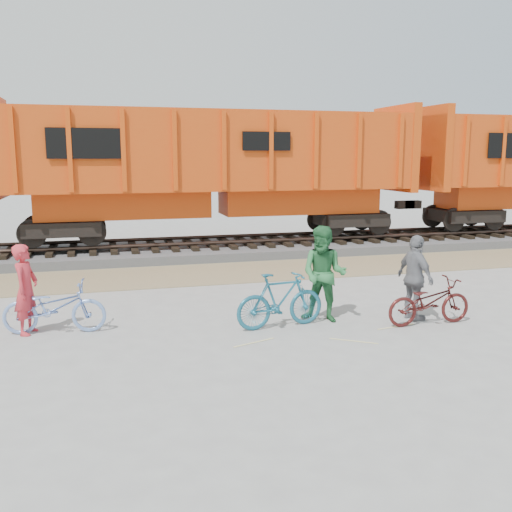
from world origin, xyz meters
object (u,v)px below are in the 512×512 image
object	(u,v)px
hopper_car_center	(214,167)
bicycle_maroon	(429,302)
person_woman	(415,278)
bicycle_teal	(280,300)
bicycle_blue	(54,307)
person_man	(324,274)
person_solo	(26,289)

from	to	relation	value
hopper_car_center	bicycle_maroon	size ratio (longest dim) A/B	7.71
person_woman	hopper_car_center	bearing A→B (deg)	6.49
bicycle_teal	person_woman	distance (m)	2.89
person_woman	bicycle_teal	bearing A→B (deg)	77.90
bicycle_blue	person_woman	xyz separation A→B (m)	(7.16, -1.02, 0.38)
person_man	bicycle_teal	bearing A→B (deg)	-132.21
person_woman	bicycle_blue	bearing A→B (deg)	73.98
bicycle_blue	person_woman	bearing A→B (deg)	-90.80
bicycle_blue	person_man	bearing A→B (deg)	-89.27
hopper_car_center	person_woman	xyz separation A→B (m)	(2.37, -9.22, -2.11)
person_solo	person_woman	distance (m)	7.74
hopper_car_center	bicycle_blue	bearing A→B (deg)	-120.26
hopper_car_center	person_solo	distance (m)	9.90
bicycle_maroon	person_man	distance (m)	2.18
bicycle_blue	bicycle_maroon	bearing A→B (deg)	-93.76
bicycle_teal	person_man	xyz separation A→B (m)	(1.00, 0.20, 0.43)
bicycle_blue	bicycle_maroon	xyz separation A→B (m)	(7.26, -1.42, -0.03)
bicycle_blue	bicycle_teal	size ratio (longest dim) A/B	1.04
bicycle_blue	person_woman	world-z (taller)	person_woman
bicycle_maroon	person_man	bearing A→B (deg)	67.06
person_solo	person_man	world-z (taller)	person_man
bicycle_teal	bicycle_maroon	size ratio (longest dim) A/B	1.02
bicycle_blue	person_man	size ratio (longest dim) A/B	0.98
person_solo	person_man	xyz separation A→B (m)	(5.80, -0.71, 0.12)
bicycle_teal	person_woman	size ratio (longest dim) A/B	1.04
hopper_car_center	bicycle_maroon	distance (m)	10.25
hopper_car_center	person_man	distance (m)	9.05
bicycle_teal	bicycle_maroon	world-z (taller)	bicycle_teal
person_solo	person_woman	xyz separation A→B (m)	(7.66, -1.12, 0.02)
bicycle_maroon	person_woman	world-z (taller)	person_woman
person_man	person_woman	size ratio (longest dim) A/B	1.11
person_solo	person_man	size ratio (longest dim) A/B	0.88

